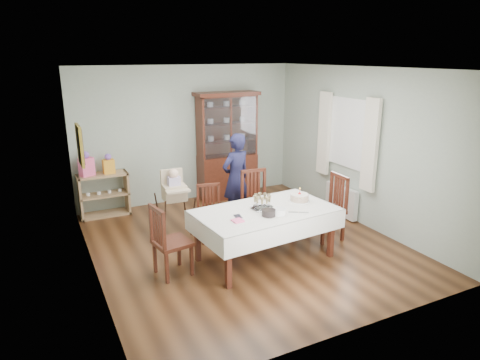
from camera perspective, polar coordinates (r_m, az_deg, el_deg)
floor at (r=6.86m, az=0.57°, el=-8.48°), size 5.00×5.00×0.00m
room_shell at (r=6.80m, az=-1.43°, el=6.39°), size 5.00×5.00×5.00m
dining_table at (r=6.25m, az=3.37°, el=-7.21°), size 2.09×1.31×0.76m
china_cabinet at (r=8.76m, az=-1.72°, el=4.79°), size 1.30×0.48×2.18m
sideboard at (r=8.28m, az=-17.67°, el=-1.87°), size 0.90×0.38×0.80m
picture_frame at (r=6.49m, az=-20.59°, el=4.37°), size 0.04×0.48×0.58m
window at (r=7.83m, az=14.30°, el=6.08°), size 0.04×1.02×1.22m
curtain_left at (r=7.36m, az=17.00°, el=4.43°), size 0.07×0.30×1.55m
curtain_right at (r=8.29m, az=11.16°, el=6.12°), size 0.07×0.30×1.55m
radiator at (r=8.10m, az=13.36°, el=-2.67°), size 0.10×0.80×0.55m
chair_far_left at (r=6.94m, az=-3.91°, el=-5.83°), size 0.47×0.47×0.89m
chair_far_right at (r=7.17m, az=2.39°, el=-4.64°), size 0.50×0.50×1.05m
chair_end_left at (r=5.92m, az=-9.12°, el=-9.74°), size 0.51×0.51×1.00m
chair_end_right at (r=7.09m, az=11.56°, el=-5.23°), size 0.49×0.49×1.05m
woman at (r=7.49m, az=-0.54°, el=0.23°), size 0.66×0.52×1.60m
high_chair at (r=7.20m, az=-8.65°, el=-3.72°), size 0.51×0.51×1.11m
champagne_tray at (r=6.13m, az=2.97°, el=-3.26°), size 0.35×0.35×0.21m
birthday_cake at (r=6.48m, az=7.93°, el=-2.38°), size 0.32×0.32×0.22m
plate_stack_dark at (r=5.88m, az=3.84°, el=-4.37°), size 0.24×0.24×0.09m
plate_stack_white at (r=5.94m, az=5.18°, el=-4.21°), size 0.20×0.20×0.08m
napkin_stack at (r=5.69m, az=-0.31°, el=-5.44°), size 0.15×0.15×0.02m
cutlery at (r=5.82m, az=-0.61°, el=-4.95°), size 0.14×0.19×0.01m
cake_knife at (r=6.05m, az=7.82°, el=-4.28°), size 0.26×0.17×0.01m
gift_bag_pink at (r=8.07m, az=-19.80°, el=1.90°), size 0.28×0.24×0.45m
gift_bag_orange at (r=8.13m, az=-17.12°, el=1.98°), size 0.21×0.15×0.37m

